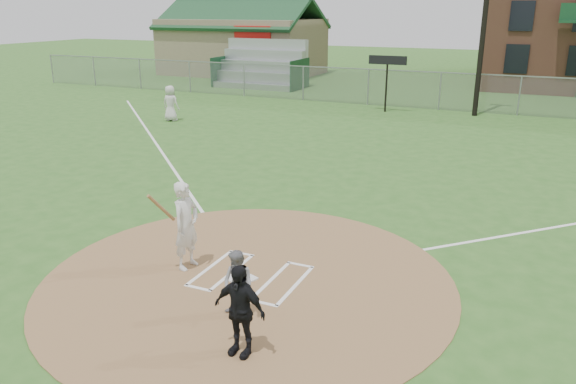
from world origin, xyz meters
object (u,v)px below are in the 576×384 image
at_px(home_plate, 242,279).
at_px(batter_at_plate, 186,225).
at_px(catcher, 238,285).
at_px(umpire, 239,310).
at_px(ondeck_player, 171,103).

height_order(home_plate, batter_at_plate, batter_at_plate).
bearing_deg(catcher, home_plate, 129.86).
xyz_separation_m(umpire, ondeck_player, (-12.53, 15.76, 0.06)).
xyz_separation_m(umpire, batter_at_plate, (-2.54, 2.31, 0.18)).
relative_size(ondeck_player, batter_at_plate, 0.90).
height_order(catcher, umpire, umpire).
relative_size(catcher, umpire, 0.82).
bearing_deg(batter_at_plate, ondeck_player, 126.58).
xyz_separation_m(catcher, ondeck_player, (-11.96, 14.80, 0.20)).
bearing_deg(umpire, home_plate, 121.87).
relative_size(home_plate, ondeck_player, 0.29).
bearing_deg(batter_at_plate, home_plate, -2.22).
distance_m(home_plate, ondeck_player, 17.63).
bearing_deg(batter_at_plate, umpire, -42.25).
xyz_separation_m(home_plate, catcher, (0.66, -1.30, 0.62)).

